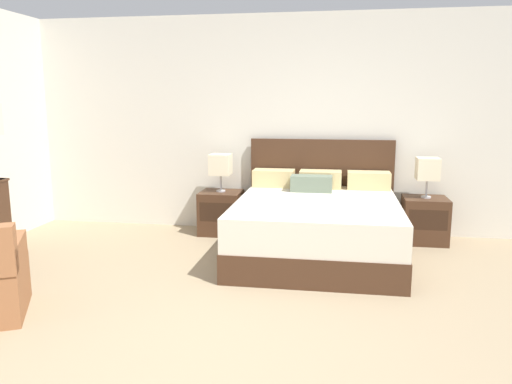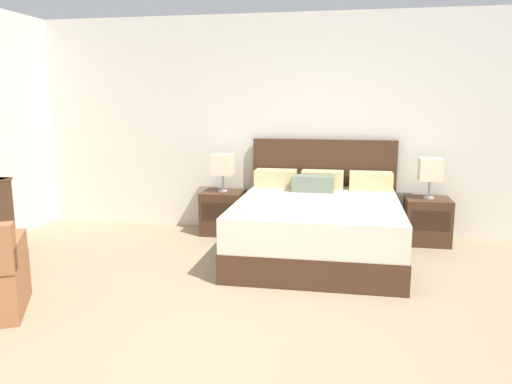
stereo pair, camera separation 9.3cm
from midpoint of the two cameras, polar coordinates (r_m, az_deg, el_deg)
ground_plane at (r=3.40m, az=-4.40°, el=-18.12°), size 9.77×9.77×0.00m
wall_back at (r=6.22m, az=3.25°, el=7.67°), size 7.39×0.06×2.65m
bed at (r=5.32m, az=7.58°, el=-3.71°), size 1.73×2.00×1.16m
nightstand_left at (r=6.17m, az=-3.34°, el=-2.33°), size 0.50×0.46×0.52m
nightstand_right at (r=6.08m, az=19.38°, el=-3.12°), size 0.50×0.46×0.52m
table_lamp_left at (r=6.07m, az=-3.40°, el=3.12°), size 0.25×0.25×0.46m
table_lamp_right at (r=5.97m, az=19.71°, el=2.41°), size 0.25×0.25×0.46m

